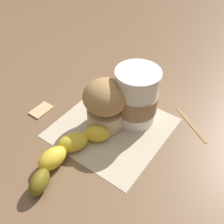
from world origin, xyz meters
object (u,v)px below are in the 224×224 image
Objects in this scene: coffee_cup at (136,98)px; muffin at (104,104)px; sugar_packet at (41,110)px; banana at (66,153)px.

coffee_cup is 0.07m from muffin.
coffee_cup is 0.22m from sugar_packet.
muffin is 0.16m from sugar_packet.
coffee_cup reaches higher than sugar_packet.
muffin is (0.06, -0.04, -0.00)m from coffee_cup.
coffee_cup is at bearing 146.52° from muffin.
sugar_packet is at bearing -66.38° from muffin.
banana is 0.16m from sugar_packet.
coffee_cup reaches higher than banana.
sugar_packet is (0.12, -0.18, -0.06)m from coffee_cup.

